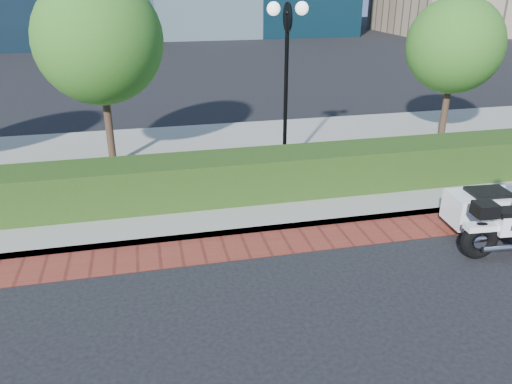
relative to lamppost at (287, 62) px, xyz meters
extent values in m
plane|color=black|center=(-1.00, -5.20, -2.96)|extent=(120.00, 120.00, 0.00)
cube|color=maroon|center=(-1.00, -3.70, -2.95)|extent=(60.00, 1.00, 0.01)
cube|color=gray|center=(-1.00, 0.80, -2.88)|extent=(60.00, 8.00, 0.15)
cube|color=black|center=(-1.00, -1.60, -2.31)|extent=(18.00, 1.20, 1.00)
cylinder|color=black|center=(0.00, 0.00, -2.66)|extent=(0.30, 0.30, 0.30)
cylinder|color=black|center=(0.00, 0.00, -0.81)|extent=(0.10, 0.10, 3.70)
cylinder|color=black|center=(0.00, 0.00, 1.04)|extent=(0.04, 0.70, 0.70)
sphere|color=white|center=(-0.35, 0.00, 1.24)|extent=(0.32, 0.32, 0.32)
sphere|color=white|center=(0.35, 0.00, 1.24)|extent=(0.32, 0.32, 0.32)
cylinder|color=#332319|center=(-4.50, 1.30, -1.72)|extent=(0.20, 0.20, 2.17)
sphere|color=#2D5715|center=(-4.50, 1.30, 0.48)|extent=(3.20, 3.20, 3.20)
cylinder|color=#332319|center=(5.50, 1.30, -1.85)|extent=(0.20, 0.20, 1.92)
sphere|color=#2D5715|center=(5.50, 1.30, 0.10)|extent=(2.80, 2.80, 2.80)
torus|color=black|center=(2.31, -5.11, -2.59)|extent=(0.76, 0.28, 0.74)
cube|color=black|center=(2.31, -5.11, -1.95)|extent=(0.42, 0.39, 0.25)
cube|color=white|center=(3.17, -4.22, -2.40)|extent=(1.80, 0.92, 0.62)
cube|color=black|center=(3.06, -4.21, -2.06)|extent=(0.83, 0.62, 0.09)
torus|color=black|center=(3.10, -3.67, -2.68)|extent=(0.58, 0.22, 0.56)
camera|label=1|loc=(-3.55, -12.14, 1.90)|focal=35.00mm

